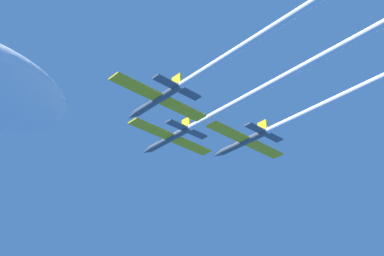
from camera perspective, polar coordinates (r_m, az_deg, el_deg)
jet_lead at (r=71.67m, az=6.93°, el=3.88°), size 15.57×57.87×2.58m
jet_left_wing at (r=60.65m, az=8.04°, el=10.32°), size 15.57×60.65×2.58m
jet_right_wing at (r=73.08m, az=16.09°, el=3.39°), size 15.57×57.57×2.58m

